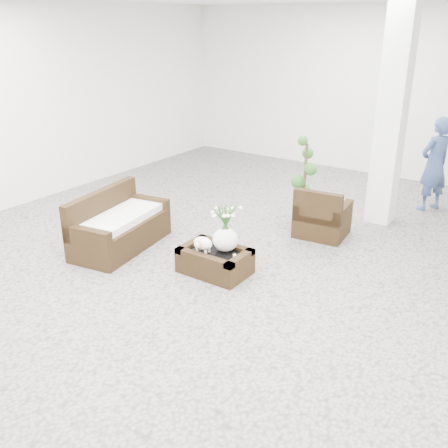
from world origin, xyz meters
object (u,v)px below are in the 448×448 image
Objects in this scene: coffee_table at (215,262)px; topiary at (305,182)px; armchair at (323,211)px; loveseat at (120,221)px.

topiary is at bearing 85.99° from coffee_table.
coffee_table is at bearing 66.67° from armchair.
coffee_table is 1.65m from loveseat.
coffee_table is 0.62× the size of topiary.
topiary is (1.79, 2.41, 0.30)m from loveseat.
armchair is 0.55× the size of topiary.
armchair is 0.64m from topiary.
coffee_table is 0.57× the size of loveseat.
topiary is (0.16, 2.29, 0.56)m from coffee_table.
armchair is (0.64, 2.01, 0.24)m from coffee_table.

